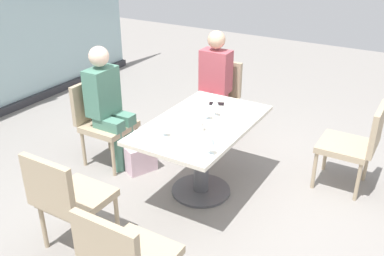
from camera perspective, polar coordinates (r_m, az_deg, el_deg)
ground_plane at (r=4.17m, az=1.19°, el=-8.36°), size 12.00×12.00×0.00m
dining_table_main at (r=3.90m, az=1.27°, el=-1.75°), size 1.34×0.81×0.73m
chair_near_window at (r=4.56m, az=-11.92°, el=1.33°), size 0.46×0.51×0.87m
chair_far_right at (r=5.08m, az=3.34°, el=4.45°), size 0.50×0.46×0.87m
chair_far_left at (r=3.37m, az=-16.23°, el=-8.63°), size 0.50×0.46×0.87m
chair_front_right at (r=4.27m, az=20.95°, el=-1.67°), size 0.46×0.50×0.87m
person_near_window at (r=4.41m, az=-11.10°, el=3.44°), size 0.34×0.39×1.26m
person_far_right at (r=4.92m, az=2.80°, el=6.26°), size 0.39×0.34×1.26m
wine_glass_0 at (r=3.82m, az=2.07°, el=2.95°), size 0.07×0.07×0.18m
wine_glass_1 at (r=3.24m, az=2.45°, el=-1.46°), size 0.07×0.07×0.18m
wine_glass_2 at (r=3.90m, az=3.12°, el=3.40°), size 0.07×0.07×0.18m
wine_glass_3 at (r=3.52m, az=-3.78°, el=0.80°), size 0.07×0.07×0.18m
coffee_cup at (r=3.64m, az=0.99°, el=0.28°), size 0.08×0.08×0.09m
cell_phone_on_table at (r=4.20m, az=3.27°, el=3.23°), size 0.12×0.16×0.01m
handbag_0 at (r=4.45m, az=-6.76°, el=-4.05°), size 0.34×0.27×0.28m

